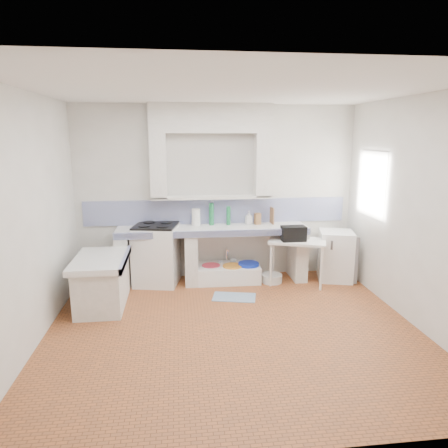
{
  "coord_description": "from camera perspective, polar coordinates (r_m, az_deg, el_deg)",
  "views": [
    {
      "loc": [
        -0.64,
        -4.51,
        2.32
      ],
      "look_at": [
        0.0,
        1.0,
        1.1
      ],
      "focal_mm": 32.44,
      "sensor_mm": 36.0,
      "label": 1
    }
  ],
  "objects": [
    {
      "name": "lace_valance",
      "position": [
        6.42,
        20.67,
        8.59
      ],
      "size": [
        0.01,
        0.84,
        0.24
      ],
      "primitive_type": "cube",
      "color": "white",
      "rests_on": "ground"
    },
    {
      "name": "basin_white",
      "position": [
        6.62,
        6.74,
        -7.59
      ],
      "size": [
        0.38,
        0.38,
        0.13
      ],
      "primitive_type": "cylinder",
      "rotation": [
        0.0,
        0.0,
        -0.15
      ],
      "color": "white",
      "rests_on": "ground"
    },
    {
      "name": "bucket_red",
      "position": [
        6.58,
        -1.83,
        -6.95
      ],
      "size": [
        0.33,
        0.33,
        0.28
      ],
      "primitive_type": "cylinder",
      "rotation": [
        0.0,
        0.0,
        0.12
      ],
      "color": "#D53048",
      "rests_on": "ground"
    },
    {
      "name": "stove",
      "position": [
        6.51,
        -9.47,
        -4.34
      ],
      "size": [
        0.77,
        0.75,
        0.93
      ],
      "primitive_type": "cube",
      "rotation": [
        0.0,
        0.0,
        -0.2
      ],
      "color": "white",
      "rests_on": "ground"
    },
    {
      "name": "counter_slab",
      "position": [
        6.4,
        -1.62,
        -0.79
      ],
      "size": [
        3.0,
        0.6,
        0.08
      ],
      "primitive_type": "cube",
      "color": "white",
      "rests_on": "ground"
    },
    {
      "name": "floor",
      "position": [
        5.11,
        1.34,
        -14.59
      ],
      "size": [
        4.5,
        4.5,
        0.0
      ],
      "primitive_type": "plane",
      "color": "#A0552B",
      "rests_on": "ground"
    },
    {
      "name": "soap_bottle",
      "position": [
        6.59,
        3.5,
        0.89
      ],
      "size": [
        0.11,
        0.12,
        0.21
      ],
      "primitive_type": "imported",
      "rotation": [
        0.0,
        0.0,
        0.21
      ],
      "color": "white",
      "rests_on": "counter_slab"
    },
    {
      "name": "backsplash",
      "position": [
        6.64,
        -0.99,
        1.81
      ],
      "size": [
        4.27,
        0.03,
        0.4
      ],
      "primitive_type": "cube",
      "color": "navy",
      "rests_on": "ground"
    },
    {
      "name": "cutting_board",
      "position": [
        6.66,
        6.77,
        1.19
      ],
      "size": [
        0.03,
        0.2,
        0.27
      ],
      "primitive_type": "cube",
      "rotation": [
        0.0,
        0.0,
        0.06
      ],
      "color": "brown",
      "rests_on": "counter_slab"
    },
    {
      "name": "bucket_blue",
      "position": [
        6.59,
        3.47,
        -6.79
      ],
      "size": [
        0.43,
        0.43,
        0.31
      ],
      "primitive_type": "cylinder",
      "rotation": [
        0.0,
        0.0,
        0.34
      ],
      "color": "#0E27B2",
      "rests_on": "ground"
    },
    {
      "name": "ceiling",
      "position": [
        4.58,
        1.53,
        18.43
      ],
      "size": [
        4.5,
        4.5,
        0.0
      ],
      "primitive_type": "plane",
      "rotation": [
        3.14,
        0.0,
        0.0
      ],
      "color": "white",
      "rests_on": "ground"
    },
    {
      "name": "counter_pier_right",
      "position": [
        6.78,
        10.31,
        -4.17
      ],
      "size": [
        0.2,
        0.55,
        0.82
      ],
      "primitive_type": "cube",
      "color": "white",
      "rests_on": "ground"
    },
    {
      "name": "green_bottle_b",
      "position": [
        6.52,
        0.63,
        1.18
      ],
      "size": [
        0.08,
        0.08,
        0.3
      ],
      "primitive_type": "cylinder",
      "rotation": [
        0.0,
        0.0,
        0.22
      ],
      "color": "#19693A",
      "rests_on": "counter_slab"
    },
    {
      "name": "fridge",
      "position": [
        6.85,
        15.43,
        -4.31
      ],
      "size": [
        0.64,
        0.64,
        0.81
      ],
      "primitive_type": "cube",
      "rotation": [
        0.0,
        0.0,
        -0.25
      ],
      "color": "white",
      "rests_on": "ground"
    },
    {
      "name": "water_bottle_b",
      "position": [
        6.76,
        1.28,
        -6.21
      ],
      "size": [
        0.11,
        0.11,
        0.33
      ],
      "primitive_type": "cylinder",
      "rotation": [
        0.0,
        0.0,
        0.4
      ],
      "color": "silver",
      "rests_on": "ground"
    },
    {
      "name": "side_table",
      "position": [
        6.51,
        10.17,
        -5.32
      ],
      "size": [
        0.98,
        0.74,
        0.04
      ],
      "primitive_type": "cube",
      "rotation": [
        0.0,
        0.0,
        -0.34
      ],
      "color": "white",
      "rests_on": "ground"
    },
    {
      "name": "green_bottle_a",
      "position": [
        6.5,
        -1.78,
        1.39
      ],
      "size": [
        0.09,
        0.09,
        0.36
      ],
      "primitive_type": "cylinder",
      "rotation": [
        0.0,
        0.0,
        0.15
      ],
      "color": "#19693A",
      "rests_on": "counter_slab"
    },
    {
      "name": "wall_right",
      "position": [
        5.43,
        25.64,
        1.43
      ],
      "size": [
        0.0,
        4.5,
        4.5
      ],
      "primitive_type": "plane",
      "rotation": [
        1.57,
        0.0,
        -1.57
      ],
      "color": "white",
      "rests_on": "ground"
    },
    {
      "name": "alcove_mass",
      "position": [
        6.41,
        -1.85,
        14.68
      ],
      "size": [
        1.9,
        0.25,
        0.45
      ],
      "primitive_type": "cube",
      "color": "white",
      "rests_on": "ground"
    },
    {
      "name": "wall_back",
      "position": [
        6.6,
        -1.01,
        4.39
      ],
      "size": [
        4.5,
        0.0,
        4.5
      ],
      "primitive_type": "plane",
      "rotation": [
        1.57,
        0.0,
        0.0
      ],
      "color": "white",
      "rests_on": "ground"
    },
    {
      "name": "wall_front",
      "position": [
        2.75,
        7.33,
        -7.23
      ],
      "size": [
        4.5,
        0.0,
        4.5
      ],
      "primitive_type": "plane",
      "rotation": [
        -1.57,
        0.0,
        0.0
      ],
      "color": "white",
      "rests_on": "ground"
    },
    {
      "name": "window_frame",
      "position": [
        6.52,
        21.56,
        5.2
      ],
      "size": [
        0.35,
        0.86,
        1.06
      ],
      "primitive_type": "cube",
      "color": "#332010",
      "rests_on": "ground"
    },
    {
      "name": "counter_lip",
      "position": [
        6.13,
        -1.38,
        -1.38
      ],
      "size": [
        3.0,
        0.04,
        0.1
      ],
      "primitive_type": "cube",
      "color": "navy",
      "rests_on": "ground"
    },
    {
      "name": "wall_left",
      "position": [
        4.87,
        -25.78,
        0.29
      ],
      "size": [
        0.0,
        4.5,
        4.5
      ],
      "primitive_type": "plane",
      "rotation": [
        1.57,
        0.0,
        1.57
      ],
      "color": "white",
      "rests_on": "ground"
    },
    {
      "name": "peninsula_lip",
      "position": [
        5.7,
        -13.74,
        -4.88
      ],
      "size": [
        0.04,
        1.1,
        0.1
      ],
      "primitive_type": "cube",
      "color": "navy",
      "rests_on": "ground"
    },
    {
      "name": "counter_pier_mid",
      "position": [
        6.5,
        -4.68,
        -4.73
      ],
      "size": [
        0.2,
        0.55,
        0.82
      ],
      "primitive_type": "cube",
      "color": "white",
      "rests_on": "ground"
    },
    {
      "name": "water_bottle_a",
      "position": [
        6.75,
        -0.49,
        -6.39
      ],
      "size": [
        0.08,
        0.08,
        0.29
      ],
      "primitive_type": "cylinder",
      "rotation": [
        0.0,
        0.0,
        0.03
      ],
      "color": "silver",
      "rests_on": "ground"
    },
    {
      "name": "knife_block",
      "position": [
        6.58,
        4.74,
        0.73
      ],
      "size": [
        0.11,
        0.1,
        0.19
      ],
      "primitive_type": "cube",
      "rotation": [
        0.0,
        0.0,
        0.27
      ],
      "color": "brown",
      "rests_on": "counter_slab"
    },
    {
      "name": "bucket_orange",
      "position": [
        6.53,
        1.2,
        -7.04
      ],
      "size": [
        0.4,
        0.4,
        0.29
      ],
      "primitive_type": "cylinder",
      "rotation": [
        0.0,
        0.0,
        0.34
      ],
      "color": "orange",
      "rests_on": "ground"
    },
    {
      "name": "paper_towel",
      "position": [
        6.47,
        -3.97,
        0.94
      ],
      "size": [
        0.18,
        0.18,
        0.27
      ],
      "primitive_type": "cylinder",
      "rotation": [
        0.0,
        0.0,
        0.41
      ],
      "color": "white",
      "rests_on": "counter_slab"
    },
    {
      "name": "peninsula_base",
      "position": [
        5.86,
        -16.79,
        -8.19
      ],
      "size": [
        0.6,
        1.0,
        0.62
      ],
      "primitive_type": "cube",
      "color": "white",
      "rests_on": "ground"
    },
    {
      "name": "counter_pier_left",
      "position": [
        6.55,
        -13.93,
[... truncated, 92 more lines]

